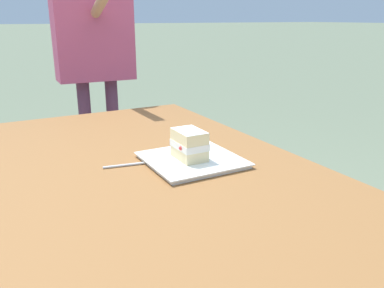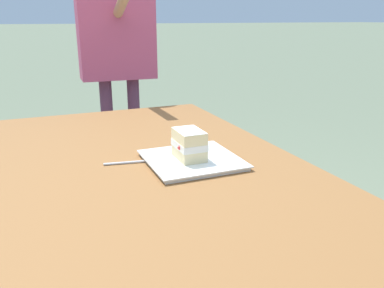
{
  "view_description": "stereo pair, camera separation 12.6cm",
  "coord_description": "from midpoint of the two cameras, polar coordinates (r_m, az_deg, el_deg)",
  "views": [
    {
      "loc": [
        -1.1,
        0.39,
        1.15
      ],
      "look_at": [
        -0.04,
        -0.18,
        0.76
      ],
      "focal_mm": 37.21,
      "sensor_mm": 36.0,
      "label": 1
    },
    {
      "loc": [
        -1.15,
        0.28,
        1.15
      ],
      "look_at": [
        -0.04,
        -0.18,
        0.76
      ],
      "focal_mm": 37.21,
      "sensor_mm": 36.0,
      "label": 2
    }
  ],
  "objects": [
    {
      "name": "dessert_fork",
      "position": [
        1.28,
        -5.48,
        -2.64
      ],
      "size": [
        0.04,
        0.17,
        0.01
      ],
      "color": "silver",
      "rests_on": "patio_table"
    },
    {
      "name": "diner_person",
      "position": [
        2.41,
        -9.26,
        15.3
      ],
      "size": [
        0.57,
        0.44,
        1.58
      ],
      "color": "#5D3049",
      "rests_on": "ground"
    },
    {
      "name": "patio_table",
      "position": [
        1.28,
        -5.31,
        -6.41
      ],
      "size": [
        1.62,
        1.06,
        0.7
      ],
      "color": "brown",
      "rests_on": "ground"
    },
    {
      "name": "cake_slice",
      "position": [
        1.26,
        2.47,
        -0.11
      ],
      "size": [
        0.12,
        0.09,
        0.09
      ],
      "color": "beige",
      "rests_on": "dessert_plate"
    },
    {
      "name": "dessert_plate",
      "position": [
        1.28,
        2.82,
        -2.38
      ],
      "size": [
        0.29,
        0.29,
        0.02
      ],
      "color": "white",
      "rests_on": "patio_table"
    }
  ]
}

